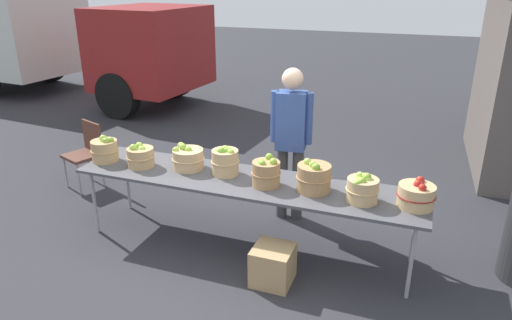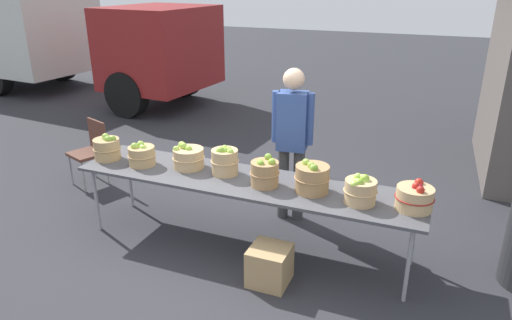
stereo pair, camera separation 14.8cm
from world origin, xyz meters
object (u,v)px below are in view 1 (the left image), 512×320
at_px(apple_basket_green_4, 266,173).
at_px(apple_basket_green_6, 362,189).
at_px(apple_basket_green_5, 314,177).
at_px(apple_basket_red_0, 416,195).
at_px(produce_crate, 273,265).
at_px(apple_basket_green_0, 105,149).
at_px(apple_basket_green_2, 188,158).
at_px(folding_chair, 86,149).
at_px(vendor_adult, 291,133).
at_px(market_table, 245,183).
at_px(apple_basket_green_1, 141,156).
at_px(box_truck, 24,28).
at_px(apple_basket_green_3, 225,161).

xyz_separation_m(apple_basket_green_4, apple_basket_green_6, (0.91, -0.03, -0.01)).
distance_m(apple_basket_green_5, apple_basket_red_0, 0.91).
bearing_deg(produce_crate, apple_basket_green_0, 168.05).
bearing_deg(apple_basket_green_2, folding_chair, 161.55).
relative_size(apple_basket_green_6, folding_chair, 0.35).
distance_m(vendor_adult, produce_crate, 1.52).
bearing_deg(apple_basket_green_4, vendor_adult, 89.61).
distance_m(apple_basket_green_2, apple_basket_green_5, 1.36).
distance_m(market_table, apple_basket_green_5, 0.71).
bearing_deg(apple_basket_green_4, apple_basket_red_0, 1.46).
bearing_deg(apple_basket_green_1, market_table, 2.50).
bearing_deg(apple_basket_green_0, box_truck, 140.43).
bearing_deg(market_table, apple_basket_green_6, -3.64).
distance_m(apple_basket_green_2, apple_basket_green_4, 0.91).
xyz_separation_m(apple_basket_green_6, apple_basket_red_0, (0.46, 0.06, -0.01)).
bearing_deg(folding_chair, box_truck, 160.85).
xyz_separation_m(apple_basket_green_2, apple_basket_green_3, (0.43, -0.01, 0.03)).
xyz_separation_m(apple_basket_green_4, apple_basket_green_5, (0.45, 0.04, 0.01)).
height_order(apple_basket_green_3, apple_basket_green_5, apple_basket_green_5).
xyz_separation_m(apple_basket_green_0, apple_basket_green_1, (0.45, -0.00, -0.02)).
height_order(apple_basket_green_1, apple_basket_green_6, apple_basket_green_6).
bearing_deg(apple_basket_red_0, apple_basket_green_4, -178.54).
height_order(apple_basket_green_3, produce_crate, apple_basket_green_3).
distance_m(apple_basket_green_5, produce_crate, 0.89).
bearing_deg(vendor_adult, apple_basket_green_5, 113.50).
relative_size(apple_basket_green_3, produce_crate, 0.85).
xyz_separation_m(apple_basket_green_4, produce_crate, (0.22, -0.44, -0.70)).
relative_size(apple_basket_green_3, folding_chair, 0.35).
xyz_separation_m(market_table, apple_basket_green_1, (-1.16, -0.05, 0.14)).
height_order(market_table, apple_basket_green_1, apple_basket_green_1).
height_order(market_table, folding_chair, folding_chair).
height_order(market_table, box_truck, box_truck).
height_order(apple_basket_green_0, apple_basket_green_4, apple_basket_green_4).
bearing_deg(box_truck, apple_basket_green_0, -34.75).
bearing_deg(apple_basket_green_5, apple_basket_green_6, -8.25).
bearing_deg(market_table, vendor_adult, 72.65).
relative_size(apple_basket_green_2, apple_basket_green_4, 1.15).
bearing_deg(produce_crate, apple_basket_green_2, 153.63).
distance_m(apple_basket_green_6, produce_crate, 1.06).
distance_m(apple_basket_green_1, box_truck, 7.89).
xyz_separation_m(market_table, apple_basket_green_6, (1.14, -0.07, 0.16)).
distance_m(apple_basket_green_6, box_truck, 9.83).
relative_size(apple_basket_green_3, apple_basket_red_0, 0.90).
bearing_deg(produce_crate, market_table, 133.09).
bearing_deg(vendor_adult, apple_basket_green_1, 23.28).
distance_m(folding_chair, produce_crate, 3.21).
bearing_deg(vendor_adult, apple_basket_green_3, 48.59).
distance_m(apple_basket_green_5, apple_basket_green_6, 0.46).
xyz_separation_m(apple_basket_green_5, apple_basket_green_6, (0.46, -0.07, -0.01)).
bearing_deg(apple_basket_green_6, apple_basket_green_2, 175.48).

